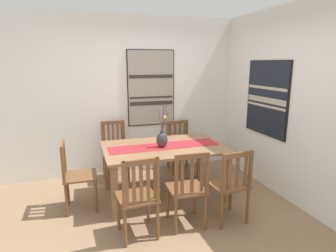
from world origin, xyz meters
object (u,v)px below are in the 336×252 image
chair_2 (188,188)px  painting_on_back_wall (151,88)px  dining_table (164,153)px  centerpiece_vase (162,138)px  chair_4 (230,184)px  chair_0 (75,174)px  chair_5 (115,149)px  painting_on_side_wall (267,98)px  chair_3 (180,145)px  chair_1 (138,196)px

chair_2 → painting_on_back_wall: 2.22m
dining_table → centerpiece_vase: centerpiece_vase is taller
chair_4 → painting_on_back_wall: 2.30m
dining_table → chair_0: chair_0 is taller
chair_5 → painting_on_side_wall: painting_on_side_wall is taller
chair_3 → chair_4: size_ratio=0.96×
centerpiece_vase → chair_0: 1.24m
dining_table → chair_1: size_ratio=1.77×
chair_4 → centerpiece_vase: bearing=124.9°
painting_on_back_wall → chair_3: bearing=-28.1°
chair_1 → centerpiece_vase: bearing=58.3°
chair_2 → painting_on_back_wall: bearing=87.5°
chair_2 → chair_4: chair_2 is taller
centerpiece_vase → chair_1: (-0.53, -0.85, -0.38)m
chair_1 → dining_table: bearing=57.8°
chair_0 → painting_on_side_wall: size_ratio=0.82×
chair_1 → chair_5: (-0.02, 1.78, 0.00)m
chair_1 → painting_on_side_wall: size_ratio=0.85×
chair_1 → chair_3: chair_1 is taller
dining_table → chair_0: bearing=-179.1°
painting_on_side_wall → chair_0: bearing=178.9°
chair_2 → centerpiece_vase: bearing=94.8°
centerpiece_vase → chair_5: size_ratio=0.64×
chair_5 → chair_0: bearing=-125.1°
centerpiece_vase → chair_0: centerpiece_vase is taller
chair_3 → centerpiece_vase: bearing=-122.9°
chair_2 → chair_3: chair_2 is taller
centerpiece_vase → chair_4: centerpiece_vase is taller
painting_on_back_wall → chair_4: bearing=-77.7°
chair_0 → chair_5: chair_5 is taller
chair_0 → chair_1: chair_1 is taller
painting_on_back_wall → dining_table: bearing=-95.6°
dining_table → painting_on_back_wall: painting_on_back_wall is taller
chair_3 → chair_5: chair_5 is taller
dining_table → chair_3: chair_3 is taller
chair_1 → chair_3: (1.13, 1.79, -0.03)m
chair_0 → chair_4: bearing=-26.6°
dining_table → centerpiece_vase: 0.24m
centerpiece_vase → painting_on_back_wall: 1.33m
chair_2 → painting_on_back_wall: size_ratio=0.73×
chair_4 → chair_1: bearing=179.9°
chair_4 → painting_on_back_wall: painting_on_back_wall is taller
dining_table → chair_4: (0.55, -0.91, -0.17)m
chair_1 → painting_on_back_wall: (0.68, 2.03, 0.98)m
dining_table → centerpiece_vase: bearing=-128.3°
painting_on_back_wall → chair_5: bearing=-160.4°
chair_2 → painting_on_back_wall: painting_on_back_wall is taller
painting_on_side_wall → centerpiece_vase: bearing=179.4°
chair_4 → painting_on_back_wall: (-0.44, 2.03, 1.00)m
dining_table → chair_5: bearing=124.2°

